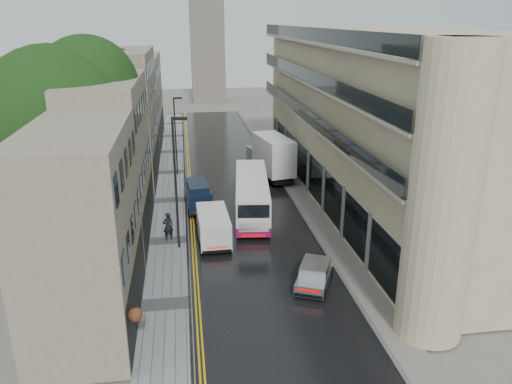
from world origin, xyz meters
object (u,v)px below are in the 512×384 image
object	(u,v)px
pedestrian	(168,226)
lamp_post_near	(176,185)
tree_near	(60,146)
tree_far	(96,119)
silver_hatchback	(297,283)
cream_bus	(237,210)
navy_van	(189,202)
white_van	(201,238)
lamp_post_far	(176,137)
white_lorry	(266,162)

from	to	relation	value
pedestrian	lamp_post_near	xyz separation A→B (m)	(0.72, -1.33, 3.43)
tree_near	tree_far	bearing A→B (deg)	88.68
tree_near	silver_hatchback	bearing A→B (deg)	-32.70
cream_bus	silver_hatchback	distance (m)	10.14
navy_van	lamp_post_near	size ratio (longest dim) A/B	0.52
silver_hatchback	white_van	size ratio (longest dim) A/B	0.79
pedestrian	lamp_post_far	world-z (taller)	lamp_post_far
white_lorry	navy_van	size ratio (longest dim) A/B	1.74
white_lorry	lamp_post_far	bearing A→B (deg)	144.22
tree_far	white_lorry	world-z (taller)	tree_far
tree_far	silver_hatchback	bearing A→B (deg)	-58.13
tree_near	silver_hatchback	size ratio (longest dim) A/B	3.64
tree_near	tree_far	xyz separation A→B (m)	(0.30, 13.00, -0.72)
silver_hatchback	white_van	distance (m)	7.96
navy_van	pedestrian	xyz separation A→B (m)	(-1.55, -4.53, -0.07)
white_van	white_lorry	bearing A→B (deg)	62.63
cream_bus	lamp_post_far	world-z (taller)	lamp_post_far
navy_van	lamp_post_near	xyz separation A→B (m)	(-0.83, -5.86, 3.36)
lamp_post_near	tree_far	bearing A→B (deg)	128.35
white_lorry	pedestrian	size ratio (longest dim) A/B	3.99
white_van	navy_van	distance (m)	6.74
tree_near	navy_van	size ratio (longest dim) A/B	3.01
silver_hatchback	pedestrian	size ratio (longest dim) A/B	1.89
tree_far	white_van	world-z (taller)	tree_far
cream_bus	lamp_post_far	xyz separation A→B (m)	(-4.45, 13.97, 2.42)
silver_hatchback	white_lorry	bearing A→B (deg)	110.03
silver_hatchback	lamp_post_far	distance (m)	24.95
pedestrian	white_van	bearing A→B (deg)	117.03
lamp_post_far	lamp_post_near	bearing A→B (deg)	-87.82
lamp_post_near	cream_bus	bearing A→B (deg)	46.97
tree_far	lamp_post_near	size ratio (longest dim) A/B	1.41
tree_near	lamp_post_near	bearing A→B (deg)	-15.19
tree_near	lamp_post_far	world-z (taller)	tree_near
white_lorry	lamp_post_near	xyz separation A→B (m)	(-8.14, -12.91, 2.42)
white_lorry	silver_hatchback	bearing A→B (deg)	-104.76
tree_far	white_lorry	size ratio (longest dim) A/B	1.55
navy_van	lamp_post_near	world-z (taller)	lamp_post_near
white_van	lamp_post_far	world-z (taller)	lamp_post_far
white_van	lamp_post_far	distance (m)	18.01
white_lorry	white_van	xyz separation A→B (m)	(-6.66, -13.76, -1.02)
navy_van	silver_hatchback	bearing A→B (deg)	-70.21
lamp_post_near	pedestrian	bearing A→B (deg)	131.57
white_lorry	tree_far	bearing A→B (deg)	161.91
navy_van	lamp_post_far	bearing A→B (deg)	90.66
silver_hatchback	pedestrian	distance (m)	11.06
tree_far	cream_bus	distance (m)	17.28
cream_bus	lamp_post_near	bearing A→B (deg)	-139.66
white_lorry	white_van	distance (m)	15.32
silver_hatchback	lamp_post_near	world-z (taller)	lamp_post_near
tree_far	cream_bus	size ratio (longest dim) A/B	1.15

